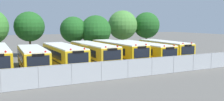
{
  "coord_description": "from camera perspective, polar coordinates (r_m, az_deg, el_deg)",
  "views": [
    {
      "loc": [
        -10.73,
        -26.86,
        5.02
      ],
      "look_at": [
        2.56,
        0.0,
        1.6
      ],
      "focal_mm": 39.18,
      "sensor_mm": 36.0,
      "label": 1
    }
  ],
  "objects": [
    {
      "name": "school_bus_2",
      "position": [
        28.01,
        -11.25,
        -1.08
      ],
      "size": [
        2.73,
        10.2,
        2.62
      ],
      "rotation": [
        0.0,
        0.0,
        3.16
      ],
      "color": "yellow",
      "rests_on": "ground_plane"
    },
    {
      "name": "tree_3",
      "position": [
        38.02,
        -9.0,
        4.88
      ],
      "size": [
        4.04,
        4.04,
        5.98
      ],
      "color": "#4C3823",
      "rests_on": "ground_plane"
    },
    {
      "name": "school_bus_6",
      "position": [
        34.21,
        12.04,
        0.28
      ],
      "size": [
        2.7,
        9.66,
        2.65
      ],
      "rotation": [
        0.0,
        0.0,
        3.11
      ],
      "color": "yellow",
      "rests_on": "ground_plane"
    },
    {
      "name": "school_bus_3",
      "position": [
        29.26,
        -4.38,
        -0.58
      ],
      "size": [
        2.6,
        10.26,
        2.69
      ],
      "rotation": [
        0.0,
        0.0,
        3.15
      ],
      "color": "yellow",
      "rests_on": "ground_plane"
    },
    {
      "name": "tree_6",
      "position": [
        44.65,
        8.01,
        5.95
      ],
      "size": [
        4.69,
        4.69,
        6.91
      ],
      "color": "#4C3823",
      "rests_on": "ground_plane"
    },
    {
      "name": "school_bus_4",
      "position": [
        30.58,
        1.44,
        -0.19
      ],
      "size": [
        2.75,
        10.6,
        2.77
      ],
      "rotation": [
        0.0,
        0.0,
        3.17
      ],
      "color": "yellow",
      "rests_on": "ground_plane"
    },
    {
      "name": "chainlink_fence",
      "position": [
        22.19,
        3.77,
        -4.19
      ],
      "size": [
        26.33,
        0.07,
        1.74
      ],
      "color": "#9EA0A3",
      "rests_on": "ground_plane"
    },
    {
      "name": "ground_plane",
      "position": [
        29.35,
        -4.49,
        -3.36
      ],
      "size": [
        160.0,
        160.0,
        0.0
      ],
      "primitive_type": "plane",
      "color": "#595651"
    },
    {
      "name": "school_bus_1",
      "position": [
        27.26,
        -18.1,
        -1.61
      ],
      "size": [
        2.7,
        9.42,
        2.51
      ],
      "rotation": [
        0.0,
        0.0,
        3.11
      ],
      "color": "yellow",
      "rests_on": "ground_plane"
    },
    {
      "name": "school_bus_5",
      "position": [
        32.31,
        6.98,
        -0.06
      ],
      "size": [
        2.75,
        11.34,
        2.56
      ],
      "rotation": [
        0.0,
        0.0,
        3.16
      ],
      "color": "yellow",
      "rests_on": "ground_plane"
    },
    {
      "name": "traffic_cone",
      "position": [
        21.26,
        -15.26,
        -6.5
      ],
      "size": [
        0.48,
        0.48,
        0.63
      ],
      "primitive_type": "cone",
      "color": "#EA5914",
      "rests_on": "ground_plane"
    },
    {
      "name": "tree_4",
      "position": [
        38.3,
        -4.0,
        4.62
      ],
      "size": [
        4.78,
        4.78,
        6.18
      ],
      "color": "#4C3823",
      "rests_on": "ground_plane"
    },
    {
      "name": "tree_2",
      "position": [
        38.05,
        -18.91,
        5.4
      ],
      "size": [
        4.42,
        4.42,
        6.66
      ],
      "color": "#4C3823",
      "rests_on": "ground_plane"
    },
    {
      "name": "tree_5",
      "position": [
        42.26,
        2.46,
        5.93
      ],
      "size": [
        5.03,
        5.03,
        7.12
      ],
      "color": "#4C3823",
      "rests_on": "ground_plane"
    }
  ]
}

